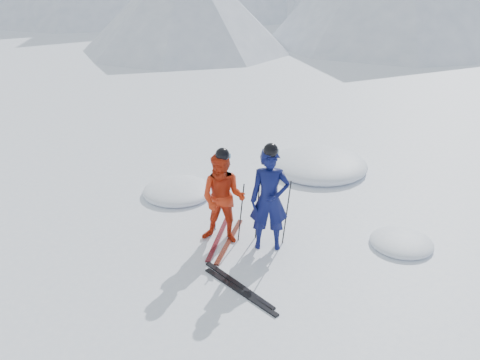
% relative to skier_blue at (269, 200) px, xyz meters
% --- Properties ---
extents(ground, '(160.00, 160.00, 0.00)m').
position_rel_skier_blue_xyz_m(ground, '(1.32, -0.18, -0.98)').
color(ground, white).
rests_on(ground, ground).
extents(skier_blue, '(0.84, 0.72, 1.96)m').
position_rel_skier_blue_xyz_m(skier_blue, '(0.00, 0.00, 0.00)').
color(skier_blue, '#0C1149').
rests_on(skier_blue, ground).
extents(skier_red, '(1.00, 0.86, 1.79)m').
position_rel_skier_blue_xyz_m(skier_red, '(-0.86, -0.17, -0.09)').
color(skier_red, red).
rests_on(skier_red, ground).
extents(pole_blue_left, '(0.13, 0.09, 1.31)m').
position_rel_skier_blue_xyz_m(pole_blue_left, '(-0.30, 0.15, -0.33)').
color(pole_blue_left, black).
rests_on(pole_blue_left, ground).
extents(pole_blue_right, '(0.13, 0.08, 1.31)m').
position_rel_skier_blue_xyz_m(pole_blue_right, '(0.25, 0.25, -0.33)').
color(pole_blue_right, black).
rests_on(pole_blue_right, ground).
extents(pole_red_left, '(0.12, 0.09, 1.19)m').
position_rel_skier_blue_xyz_m(pole_red_left, '(-1.16, 0.08, -0.38)').
color(pole_red_left, black).
rests_on(pole_red_left, ground).
extents(pole_red_right, '(0.12, 0.08, 1.19)m').
position_rel_skier_blue_xyz_m(pole_red_right, '(-0.56, -0.02, -0.38)').
color(pole_red_right, black).
rests_on(pole_red_right, ground).
extents(ski_worn_left, '(0.54, 1.66, 0.03)m').
position_rel_skier_blue_xyz_m(ski_worn_left, '(-0.98, -0.17, -0.97)').
color(ski_worn_left, black).
rests_on(ski_worn_left, ground).
extents(ski_worn_right, '(0.42, 1.68, 0.03)m').
position_rel_skier_blue_xyz_m(ski_worn_right, '(-0.74, -0.17, -0.97)').
color(ski_worn_right, black).
rests_on(ski_worn_right, ground).
extents(ski_loose_a, '(1.60, 0.76, 0.03)m').
position_rel_skier_blue_xyz_m(ski_loose_a, '(0.04, -1.36, -0.97)').
color(ski_loose_a, black).
rests_on(ski_loose_a, ground).
extents(ski_loose_b, '(1.62, 0.70, 0.03)m').
position_rel_skier_blue_xyz_m(ski_loose_b, '(0.14, -1.51, -0.97)').
color(ski_loose_b, black).
rests_on(ski_loose_b, ground).
extents(snow_lumps, '(6.44, 4.93, 0.55)m').
position_rel_skier_blue_xyz_m(snow_lumps, '(-0.62, 3.27, -0.98)').
color(snow_lumps, white).
rests_on(snow_lumps, ground).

